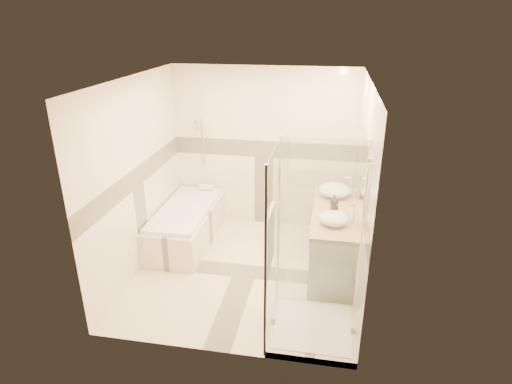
% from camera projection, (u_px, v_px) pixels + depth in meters
% --- Properties ---
extents(room, '(2.82, 3.02, 2.52)m').
position_uv_depth(room, '(249.00, 183.00, 5.23)').
color(room, beige).
rests_on(room, ground).
extents(bathtub, '(0.75, 1.70, 0.56)m').
position_uv_depth(bathtub, '(186.00, 223.00, 6.35)').
color(bathtub, beige).
rests_on(bathtub, ground).
extents(vanity, '(0.58, 1.62, 0.85)m').
position_uv_depth(vanity, '(333.00, 239.00, 5.63)').
color(vanity, silver).
rests_on(vanity, ground).
extents(shower_enclosure, '(0.96, 0.93, 2.04)m').
position_uv_depth(shower_enclosure, '(304.00, 288.00, 4.50)').
color(shower_enclosure, beige).
rests_on(shower_enclosure, ground).
extents(vessel_sink_near, '(0.44, 0.44, 0.18)m').
position_uv_depth(vessel_sink_near, '(335.00, 190.00, 5.88)').
color(vessel_sink_near, white).
rests_on(vessel_sink_near, vanity).
extents(vessel_sink_far, '(0.36, 0.36, 0.14)m').
position_uv_depth(vessel_sink_far, '(334.00, 218.00, 5.09)').
color(vessel_sink_far, white).
rests_on(vessel_sink_far, vanity).
extents(faucet_near, '(0.12, 0.03, 0.30)m').
position_uv_depth(faucet_near, '(351.00, 185.00, 5.81)').
color(faucet_near, silver).
rests_on(faucet_near, vanity).
extents(faucet_far, '(0.11, 0.03, 0.28)m').
position_uv_depth(faucet_far, '(353.00, 213.00, 5.02)').
color(faucet_far, silver).
rests_on(faucet_far, vanity).
extents(amenity_bottle_a, '(0.10, 0.11, 0.18)m').
position_uv_depth(amenity_bottle_a, '(334.00, 208.00, 5.34)').
color(amenity_bottle_a, black).
rests_on(amenity_bottle_a, vanity).
extents(amenity_bottle_b, '(0.15, 0.15, 0.15)m').
position_uv_depth(amenity_bottle_b, '(334.00, 200.00, 5.59)').
color(amenity_bottle_b, black).
rests_on(amenity_bottle_b, vanity).
extents(folded_towels, '(0.19, 0.27, 0.08)m').
position_uv_depth(folded_towels, '(334.00, 187.00, 6.10)').
color(folded_towels, white).
rests_on(folded_towels, vanity).
extents(rolled_towel, '(0.22, 0.10, 0.10)m').
position_uv_depth(rolled_towel, '(206.00, 187.00, 6.85)').
color(rolled_towel, white).
rests_on(rolled_towel, bathtub).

